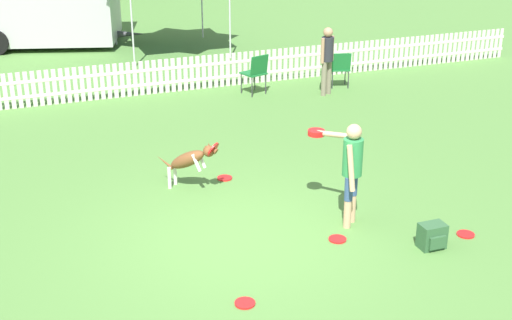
{
  "coord_description": "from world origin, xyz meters",
  "views": [
    {
      "loc": [
        -2.85,
        -8.22,
        4.8
      ],
      "look_at": [
        0.59,
        0.95,
        0.73
      ],
      "focal_mm": 50.0,
      "sensor_mm": 36.0,
      "label": 1
    }
  ],
  "objects_px": {
    "frisbee_near_handler": "(245,303)",
    "frisbee_midfield": "(225,178)",
    "frisbee_near_dog": "(466,234)",
    "handler_person": "(350,162)",
    "folding_chair_center": "(256,70)",
    "frisbee_far_scatter": "(337,239)",
    "folding_chair_blue_left": "(340,66)",
    "spectator_standing": "(327,55)",
    "leaping_dog": "(190,159)",
    "backpack_on_grass": "(432,236)"
  },
  "relations": [
    {
      "from": "frisbee_near_handler",
      "to": "frisbee_midfield",
      "type": "bearing_deg",
      "value": 75.56
    },
    {
      "from": "leaping_dog",
      "to": "backpack_on_grass",
      "type": "relative_size",
      "value": 2.63
    },
    {
      "from": "frisbee_far_scatter",
      "to": "backpack_on_grass",
      "type": "xyz_separation_m",
      "value": [
        1.1,
        -0.63,
        0.16
      ]
    },
    {
      "from": "frisbee_near_dog",
      "to": "frisbee_far_scatter",
      "type": "distance_m",
      "value": 1.82
    },
    {
      "from": "frisbee_near_handler",
      "to": "frisbee_midfield",
      "type": "relative_size",
      "value": 1.0
    },
    {
      "from": "folding_chair_blue_left",
      "to": "frisbee_midfield",
      "type": "bearing_deg",
      "value": 59.81
    },
    {
      "from": "handler_person",
      "to": "backpack_on_grass",
      "type": "relative_size",
      "value": 4.37
    },
    {
      "from": "handler_person",
      "to": "frisbee_near_dog",
      "type": "relative_size",
      "value": 6.16
    },
    {
      "from": "handler_person",
      "to": "folding_chair_center",
      "type": "bearing_deg",
      "value": 37.89
    },
    {
      "from": "frisbee_far_scatter",
      "to": "spectator_standing",
      "type": "bearing_deg",
      "value": 65.68
    },
    {
      "from": "frisbee_near_handler",
      "to": "backpack_on_grass",
      "type": "relative_size",
      "value": 0.71
    },
    {
      "from": "frisbee_far_scatter",
      "to": "folding_chair_center",
      "type": "distance_m",
      "value": 6.85
    },
    {
      "from": "frisbee_midfield",
      "to": "spectator_standing",
      "type": "height_order",
      "value": "spectator_standing"
    },
    {
      "from": "backpack_on_grass",
      "to": "spectator_standing",
      "type": "distance_m",
      "value": 7.03
    },
    {
      "from": "frisbee_near_dog",
      "to": "folding_chair_blue_left",
      "type": "distance_m",
      "value": 7.23
    },
    {
      "from": "frisbee_near_dog",
      "to": "folding_chair_blue_left",
      "type": "height_order",
      "value": "folding_chair_blue_left"
    },
    {
      "from": "leaping_dog",
      "to": "frisbee_near_dog",
      "type": "relative_size",
      "value": 3.71
    },
    {
      "from": "handler_person",
      "to": "folding_chair_blue_left",
      "type": "relative_size",
      "value": 1.81
    },
    {
      "from": "spectator_standing",
      "to": "folding_chair_center",
      "type": "bearing_deg",
      "value": -46.55
    },
    {
      "from": "folding_chair_blue_left",
      "to": "handler_person",
      "type": "bearing_deg",
      "value": 79.75
    },
    {
      "from": "frisbee_near_dog",
      "to": "folding_chair_center",
      "type": "xyz_separation_m",
      "value": [
        -0.44,
        7.21,
        0.55
      ]
    },
    {
      "from": "frisbee_near_handler",
      "to": "folding_chair_blue_left",
      "type": "xyz_separation_m",
      "value": [
        5.04,
        7.55,
        0.49
      ]
    },
    {
      "from": "frisbee_near_handler",
      "to": "backpack_on_grass",
      "type": "xyz_separation_m",
      "value": [
        2.82,
        0.38,
        0.16
      ]
    },
    {
      "from": "frisbee_near_handler",
      "to": "folding_chair_center",
      "type": "bearing_deg",
      "value": 68.57
    },
    {
      "from": "backpack_on_grass",
      "to": "folding_chair_blue_left",
      "type": "xyz_separation_m",
      "value": [
        2.22,
        7.17,
        0.33
      ]
    },
    {
      "from": "handler_person",
      "to": "frisbee_far_scatter",
      "type": "xyz_separation_m",
      "value": [
        -0.34,
        -0.4,
        -0.94
      ]
    },
    {
      "from": "frisbee_midfield",
      "to": "frisbee_far_scatter",
      "type": "relative_size",
      "value": 1.0
    },
    {
      "from": "frisbee_near_handler",
      "to": "frisbee_midfield",
      "type": "distance_m",
      "value": 3.65
    },
    {
      "from": "frisbee_far_scatter",
      "to": "folding_chair_blue_left",
      "type": "xyz_separation_m",
      "value": [
        3.31,
        6.54,
        0.49
      ]
    },
    {
      "from": "frisbee_far_scatter",
      "to": "leaping_dog",
      "type": "bearing_deg",
      "value": 122.41
    },
    {
      "from": "handler_person",
      "to": "frisbee_midfield",
      "type": "bearing_deg",
      "value": 75.23
    },
    {
      "from": "spectator_standing",
      "to": "leaping_dog",
      "type": "bearing_deg",
      "value": 16.48
    },
    {
      "from": "handler_person",
      "to": "spectator_standing",
      "type": "xyz_separation_m",
      "value": [
        2.44,
        5.75,
        -0.04
      ]
    },
    {
      "from": "backpack_on_grass",
      "to": "folding_chair_center",
      "type": "xyz_separation_m",
      "value": [
        0.21,
        7.34,
        0.39
      ]
    },
    {
      "from": "frisbee_far_scatter",
      "to": "backpack_on_grass",
      "type": "bearing_deg",
      "value": -30.04
    },
    {
      "from": "folding_chair_center",
      "to": "folding_chair_blue_left",
      "type": "bearing_deg",
      "value": 157.02
    },
    {
      "from": "handler_person",
      "to": "frisbee_near_dog",
      "type": "distance_m",
      "value": 1.92
    },
    {
      "from": "folding_chair_blue_left",
      "to": "frisbee_near_dog",
      "type": "bearing_deg",
      "value": 93.03
    },
    {
      "from": "frisbee_near_dog",
      "to": "frisbee_midfield",
      "type": "relative_size",
      "value": 1.0
    },
    {
      "from": "backpack_on_grass",
      "to": "folding_chair_blue_left",
      "type": "distance_m",
      "value": 7.51
    },
    {
      "from": "frisbee_midfield",
      "to": "folding_chair_center",
      "type": "distance_m",
      "value": 4.72
    },
    {
      "from": "frisbee_near_handler",
      "to": "backpack_on_grass",
      "type": "bearing_deg",
      "value": 7.7
    },
    {
      "from": "frisbee_near_dog",
      "to": "handler_person",
      "type": "bearing_deg",
      "value": 146.98
    },
    {
      "from": "frisbee_midfield",
      "to": "frisbee_far_scatter",
      "type": "distance_m",
      "value": 2.65
    },
    {
      "from": "frisbee_near_handler",
      "to": "spectator_standing",
      "type": "xyz_separation_m",
      "value": [
        4.5,
        7.17,
        0.9
      ]
    },
    {
      "from": "spectator_standing",
      "to": "folding_chair_blue_left",
      "type": "bearing_deg",
      "value": -170.13
    },
    {
      "from": "leaping_dog",
      "to": "backpack_on_grass",
      "type": "xyz_separation_m",
      "value": [
        2.54,
        -2.91,
        -0.36
      ]
    },
    {
      "from": "handler_person",
      "to": "frisbee_far_scatter",
      "type": "relative_size",
      "value": 6.16
    },
    {
      "from": "folding_chair_center",
      "to": "leaping_dog",
      "type": "bearing_deg",
      "value": 39.9
    },
    {
      "from": "handler_person",
      "to": "frisbee_midfield",
      "type": "relative_size",
      "value": 6.16
    }
  ]
}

